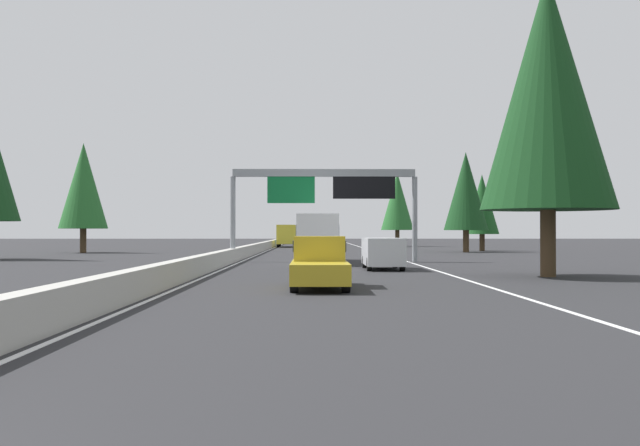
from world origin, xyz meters
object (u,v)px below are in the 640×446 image
Objects in this scene: conifer_right_distant at (397,201)px; conifer_left_mid at (83,186)px; minivan_far_left at (383,252)px; conifer_right_near at (547,92)px; conifer_right_far at (482,204)px; sign_gantry_overhead at (327,188)px; conifer_right_mid at (466,191)px; box_truck_far_right at (287,235)px; bus_mid_right at (317,237)px; pickup_mid_center at (319,262)px.

conifer_left_mid is (-31.96, 34.23, 0.16)m from conifer_right_distant.
conifer_right_near is at bearing -134.57° from minivan_far_left.
conifer_right_distant is (25.56, 6.11, 1.39)m from conifer_right_far.
conifer_right_mid is at bearing -30.87° from sign_gantry_overhead.
conifer_right_far is at bearing -134.21° from box_truck_far_right.
sign_gantry_overhead is 1.19× the size of conifer_left_mid.
conifer_right_distant is at bearing -11.84° from bus_mid_right.
pickup_mid_center is 0.41× the size of conifer_right_near.
minivan_far_left is at bearing 161.44° from conifer_right_mid.
conifer_right_mid reaches higher than minivan_far_left.
pickup_mid_center is at bearing 179.82° from bus_mid_right.
conifer_right_near is at bearing 173.39° from conifer_right_mid.
conifer_right_near reaches higher than conifer_left_mid.
conifer_right_far is at bearing -166.55° from conifer_right_distant.
bus_mid_right is at bearing 149.40° from conifer_right_far.
minivan_far_left is 9.96m from bus_mid_right.
bus_mid_right is 20.15m from conifer_right_near.
minivan_far_left is at bearing -164.89° from sign_gantry_overhead.
conifer_right_distant is at bearing 13.45° from conifer_right_far.
pickup_mid_center is 1.12× the size of minivan_far_left.
minivan_far_left is 0.48× the size of conifer_right_distant.
conifer_right_mid is (34.52, -11.59, 5.13)m from minivan_far_left.
conifer_right_mid is at bearing -173.62° from conifer_right_distant.
conifer_right_near is (-16.01, -10.28, 6.62)m from bus_mid_right.
bus_mid_right is at bearing -0.18° from pickup_mid_center.
conifer_left_mid is (23.66, 22.58, 4.78)m from bus_mid_right.
conifer_right_far is at bearing -30.60° from bus_mid_right.
conifer_right_distant is at bearing -46.97° from conifer_left_mid.
sign_gantry_overhead is 2.54× the size of minivan_far_left.
box_truck_far_right is 0.85× the size of conifer_right_mid.
conifer_right_distant is (54.50, -11.00, 1.35)m from sign_gantry_overhead.
conifer_right_far is 26.32m from conifer_right_distant.
conifer_right_distant is at bearing -7.19° from minivan_far_left.
conifer_left_mid reaches higher than conifer_right_mid.
conifer_right_mid is 37.67m from conifer_left_mid.
conifer_right_distant is (64.92, -8.19, 5.39)m from minivan_far_left.
conifer_left_mid reaches higher than sign_gantry_overhead.
conifer_right_mid is at bearing -18.56° from minivan_far_left.
conifer_right_near reaches higher than conifer_right_distant.
conifer_right_distant is (30.40, 3.40, 0.26)m from conifer_right_mid.
minivan_far_left is 0.43× the size of bus_mid_right.
minivan_far_left is 0.47× the size of conifer_left_mid.
conifer_right_distant reaches higher than minivan_far_left.
bus_mid_right is 1.35× the size of box_truck_far_right.
conifer_right_far is 0.78× the size of conifer_right_distant.
box_truck_far_right is at bearing -34.69° from conifer_left_mid.
minivan_far_left is 0.61× the size of conifer_right_far.
conifer_right_distant is 46.83m from conifer_left_mid.
conifer_right_mid is at bearing -6.61° from conifer_right_near.
sign_gantry_overhead reaches higher than box_truck_far_right.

